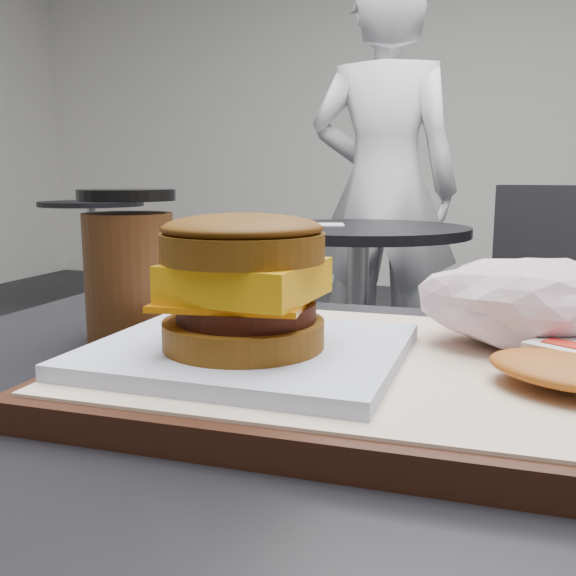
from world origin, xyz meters
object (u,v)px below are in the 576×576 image
(breakfast_sandwich, at_px, (246,299))
(patron, at_px, (383,190))
(neighbor_table, at_px, (358,288))
(crumpled_wrapper, at_px, (524,302))
(coffee_cup, at_px, (130,269))
(neighbor_chair, at_px, (514,304))
(serving_tray, at_px, (385,372))

(breakfast_sandwich, height_order, patron, patron)
(neighbor_table, xyz_separation_m, patron, (-0.04, 0.70, 0.30))
(crumpled_wrapper, bearing_deg, patron, 101.59)
(coffee_cup, height_order, neighbor_chair, coffee_cup)
(breakfast_sandwich, distance_m, neighbor_table, 1.69)
(neighbor_chair, bearing_deg, breakfast_sandwich, -97.36)
(breakfast_sandwich, bearing_deg, crumpled_wrapper, 28.53)
(neighbor_table, bearing_deg, breakfast_sandwich, -81.07)
(breakfast_sandwich, xyz_separation_m, crumpled_wrapper, (0.17, 0.09, -0.01))
(neighbor_chair, bearing_deg, crumpled_wrapper, -92.03)
(crumpled_wrapper, height_order, coffee_cup, coffee_cup)
(coffee_cup, bearing_deg, neighbor_table, 94.38)
(crumpled_wrapper, bearing_deg, breakfast_sandwich, -151.47)
(serving_tray, xyz_separation_m, patron, (-0.38, 2.31, 0.07))
(crumpled_wrapper, distance_m, neighbor_chair, 1.68)
(breakfast_sandwich, distance_m, crumpled_wrapper, 0.19)
(patron, bearing_deg, breakfast_sandwich, 96.15)
(crumpled_wrapper, distance_m, patron, 2.30)
(coffee_cup, height_order, neighbor_table, coffee_cup)
(crumpled_wrapper, xyz_separation_m, patron, (-0.46, 2.25, 0.03))
(neighbor_chair, bearing_deg, patron, 130.69)
(patron, bearing_deg, coffee_cup, 92.93)
(serving_tray, height_order, patron, patron)
(neighbor_table, bearing_deg, serving_tray, -78.05)
(breakfast_sandwich, xyz_separation_m, neighbor_table, (-0.26, 1.65, -0.28))
(coffee_cup, distance_m, neighbor_chair, 1.71)
(patron, bearing_deg, crumpled_wrapper, 100.54)
(serving_tray, relative_size, crumpled_wrapper, 2.77)
(neighbor_chair, relative_size, patron, 0.52)
(breakfast_sandwich, distance_m, patron, 2.36)
(neighbor_table, height_order, patron, patron)
(neighbor_table, distance_m, neighbor_chair, 0.49)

